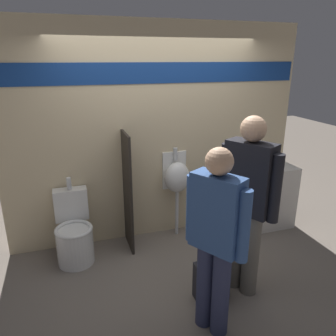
{
  "coord_description": "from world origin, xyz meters",
  "views": [
    {
      "loc": [
        -1.12,
        -3.28,
        2.27
      ],
      "look_at": [
        0.0,
        0.17,
        1.05
      ],
      "focal_mm": 35.0,
      "sensor_mm": 36.0,
      "label": 1
    }
  ],
  "objects_px": {
    "sink_basin": "(258,162)",
    "urinal_near_counter": "(177,177)",
    "shopping_bag": "(211,280)",
    "toilet": "(74,235)",
    "person_in_vest": "(215,236)",
    "person_with_lanyard": "(247,200)",
    "cell_phone": "(251,171)"
  },
  "relations": [
    {
      "from": "person_in_vest",
      "to": "person_with_lanyard",
      "type": "xyz_separation_m",
      "value": [
        0.52,
        0.39,
        0.08
      ]
    },
    {
      "from": "person_in_vest",
      "to": "shopping_bag",
      "type": "height_order",
      "value": "person_in_vest"
    },
    {
      "from": "toilet",
      "to": "person_with_lanyard",
      "type": "xyz_separation_m",
      "value": [
        1.6,
        -1.06,
        0.67
      ]
    },
    {
      "from": "toilet",
      "to": "shopping_bag",
      "type": "bearing_deg",
      "value": -41.53
    },
    {
      "from": "toilet",
      "to": "person_in_vest",
      "type": "distance_m",
      "value": 1.9
    },
    {
      "from": "cell_phone",
      "to": "person_with_lanyard",
      "type": "distance_m",
      "value": 1.23
    },
    {
      "from": "person_in_vest",
      "to": "person_with_lanyard",
      "type": "distance_m",
      "value": 0.65
    },
    {
      "from": "cell_phone",
      "to": "toilet",
      "type": "height_order",
      "value": "toilet"
    },
    {
      "from": "toilet",
      "to": "sink_basin",
      "type": "bearing_deg",
      "value": 2.75
    },
    {
      "from": "sink_basin",
      "to": "toilet",
      "type": "distance_m",
      "value": 2.56
    },
    {
      "from": "urinal_near_counter",
      "to": "shopping_bag",
      "type": "relative_size",
      "value": 2.25
    },
    {
      "from": "cell_phone",
      "to": "shopping_bag",
      "type": "relative_size",
      "value": 0.27
    },
    {
      "from": "sink_basin",
      "to": "person_with_lanyard",
      "type": "bearing_deg",
      "value": -126.81
    },
    {
      "from": "person_in_vest",
      "to": "person_with_lanyard",
      "type": "height_order",
      "value": "person_with_lanyard"
    },
    {
      "from": "sink_basin",
      "to": "urinal_near_counter",
      "type": "distance_m",
      "value": 1.16
    },
    {
      "from": "cell_phone",
      "to": "shopping_bag",
      "type": "distance_m",
      "value": 1.63
    },
    {
      "from": "sink_basin",
      "to": "person_in_vest",
      "type": "height_order",
      "value": "person_in_vest"
    },
    {
      "from": "sink_basin",
      "to": "toilet",
      "type": "relative_size",
      "value": 0.41
    },
    {
      "from": "sink_basin",
      "to": "cell_phone",
      "type": "bearing_deg",
      "value": -144.04
    },
    {
      "from": "toilet",
      "to": "shopping_bag",
      "type": "relative_size",
      "value": 1.81
    },
    {
      "from": "person_in_vest",
      "to": "sink_basin",
      "type": "bearing_deg",
      "value": -72.94
    },
    {
      "from": "sink_basin",
      "to": "urinal_near_counter",
      "type": "height_order",
      "value": "urinal_near_counter"
    },
    {
      "from": "shopping_bag",
      "to": "urinal_near_counter",
      "type": "bearing_deg",
      "value": 85.96
    },
    {
      "from": "sink_basin",
      "to": "toilet",
      "type": "bearing_deg",
      "value": -177.25
    },
    {
      "from": "urinal_near_counter",
      "to": "cell_phone",
      "type": "bearing_deg",
      "value": -13.84
    },
    {
      "from": "urinal_near_counter",
      "to": "sink_basin",
      "type": "bearing_deg",
      "value": -4.0
    },
    {
      "from": "urinal_near_counter",
      "to": "person_in_vest",
      "type": "xyz_separation_m",
      "value": [
        -0.25,
        -1.64,
        0.1
      ]
    },
    {
      "from": "urinal_near_counter",
      "to": "shopping_bag",
      "type": "bearing_deg",
      "value": -94.04
    },
    {
      "from": "person_in_vest",
      "to": "person_with_lanyard",
      "type": "bearing_deg",
      "value": -84.4
    },
    {
      "from": "sink_basin",
      "to": "cell_phone",
      "type": "relative_size",
      "value": 2.82
    },
    {
      "from": "urinal_near_counter",
      "to": "toilet",
      "type": "xyz_separation_m",
      "value": [
        -1.33,
        -0.2,
        -0.49
      ]
    },
    {
      "from": "sink_basin",
      "to": "person_in_vest",
      "type": "distance_m",
      "value": 2.1
    }
  ]
}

